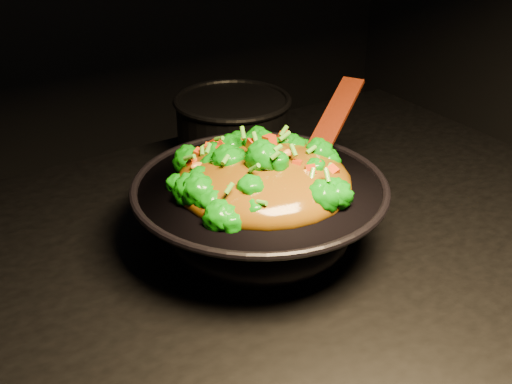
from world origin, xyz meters
TOP-DOWN VIEW (x-y plane):
  - wok at (-0.02, 0.02)m, footprint 0.36×0.36m
  - stir_fry at (-0.01, 0.02)m, footprint 0.26×0.26m
  - spatula at (0.13, 0.06)m, footprint 0.21×0.15m
  - back_pot at (0.11, 0.31)m, footprint 0.26×0.26m

SIDE VIEW (x-z plane):
  - wok at x=-0.02m, z-range 0.90..1.00m
  - back_pot at x=0.11m, z-range 0.90..1.02m
  - spatula at x=0.13m, z-range 0.99..1.09m
  - stir_fry at x=-0.01m, z-range 1.00..1.09m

